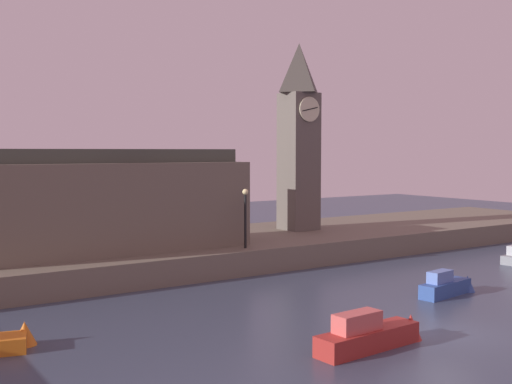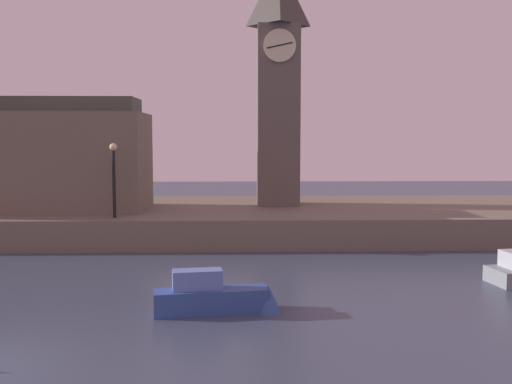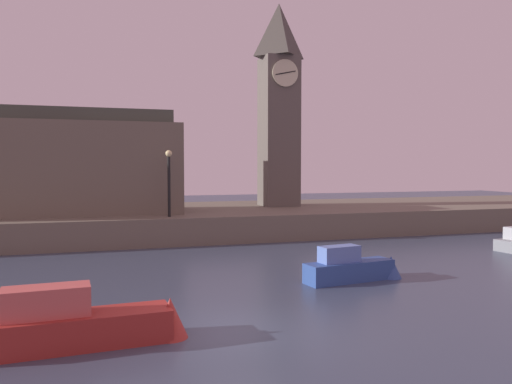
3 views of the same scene
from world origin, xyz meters
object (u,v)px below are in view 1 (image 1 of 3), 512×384
boat_dinghy_red (374,334)px  boat_tour_blue (448,286)px  clock_tower (299,133)px  streetlamp (245,211)px  parliament_hall (99,201)px

boat_dinghy_red → boat_tour_blue: boat_dinghy_red is taller
boat_dinghy_red → clock_tower: bearing=59.3°
clock_tower → streetlamp: size_ratio=3.83×
streetlamp → boat_tour_blue: size_ratio=0.90×
parliament_hall → boat_tour_blue: size_ratio=4.15×
parliament_hall → boat_dinghy_red: 19.43m
clock_tower → boat_tour_blue: 18.49m
streetlamp → boat_dinghy_red: bearing=-104.6°
streetlamp → parliament_hall: bearing=155.4°
parliament_hall → streetlamp: size_ratio=4.64×
streetlamp → boat_tour_blue: (5.41, -10.82, -3.29)m
parliament_hall → streetlamp: (7.83, -3.58, -0.70)m
streetlamp → boat_tour_blue: 12.54m
clock_tower → boat_dinghy_red: 25.24m
boat_tour_blue → parliament_hall: bearing=132.6°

